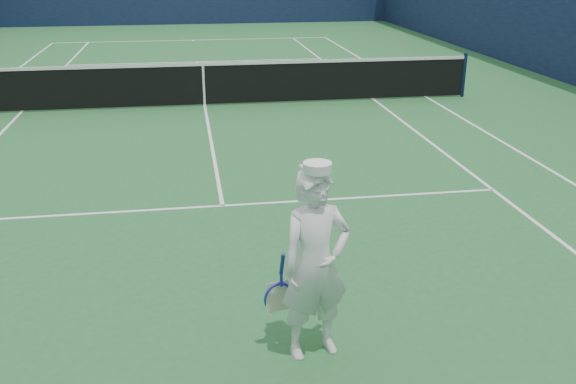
% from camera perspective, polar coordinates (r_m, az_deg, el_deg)
% --- Properties ---
extents(ground, '(80.00, 80.00, 0.00)m').
position_cam_1_polar(ground, '(15.33, -7.41, 7.61)').
color(ground, '#256130').
rests_on(ground, ground).
extents(court_markings, '(11.03, 23.83, 0.01)m').
position_cam_1_polar(court_markings, '(15.33, -7.42, 7.63)').
color(court_markings, white).
rests_on(court_markings, ground).
extents(windscreen_fence, '(20.12, 36.12, 4.00)m').
position_cam_1_polar(windscreen_fence, '(15.01, -7.77, 15.07)').
color(windscreen_fence, '#101C3B').
rests_on(windscreen_fence, ground).
extents(tennis_net, '(12.88, 0.09, 1.07)m').
position_cam_1_polar(tennis_net, '(15.22, -7.51, 9.65)').
color(tennis_net, '#141E4C').
rests_on(tennis_net, ground).
extents(tennis_player, '(0.83, 0.55, 1.81)m').
position_cam_1_polar(tennis_player, '(5.58, 2.46, -6.45)').
color(tennis_player, white).
rests_on(tennis_player, ground).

